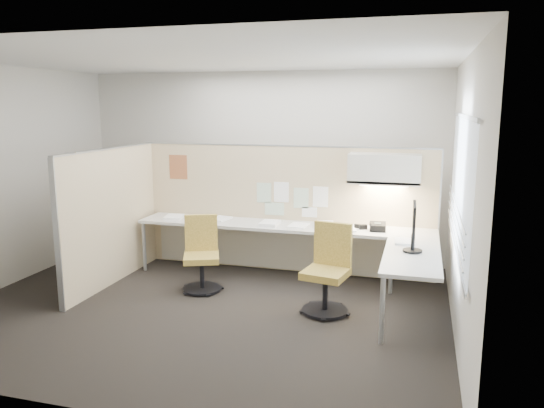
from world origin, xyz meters
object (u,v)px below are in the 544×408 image
(chair_right, at_px, (328,272))
(monitor, at_px, (414,225))
(chair_left, at_px, (202,256))
(phone, at_px, (377,227))
(desk, at_px, (305,238))

(chair_right, bearing_deg, monitor, 18.27)
(chair_left, distance_m, monitor, 2.64)
(chair_left, relative_size, chair_right, 0.94)
(chair_left, relative_size, monitor, 1.74)
(phone, bearing_deg, desk, -176.75)
(desk, height_order, chair_left, chair_left)
(chair_left, distance_m, phone, 2.26)
(desk, xyz_separation_m, chair_left, (-1.19, -0.60, -0.17))
(desk, distance_m, chair_right, 1.01)
(desk, height_order, monitor, monitor)
(desk, bearing_deg, chair_left, -153.27)
(desk, xyz_separation_m, chair_right, (0.46, -0.89, -0.14))
(chair_left, bearing_deg, chair_right, -31.99)
(chair_left, distance_m, chair_right, 1.68)
(chair_right, distance_m, monitor, 1.08)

